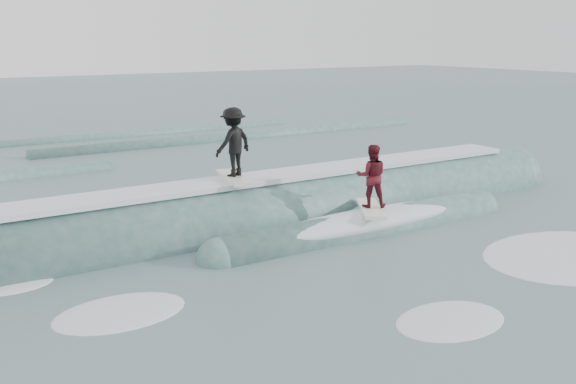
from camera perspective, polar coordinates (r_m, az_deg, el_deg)
ground at (r=15.56m, az=5.55°, el=-5.98°), size 160.00×160.00×0.00m
breaking_wave at (r=18.42m, az=-0.72°, el=-2.68°), size 23.06×4.11×2.67m
surfer_black at (r=17.47m, az=-4.88°, el=4.25°), size 1.36×2.07×1.97m
surfer_red at (r=17.51m, az=7.43°, el=1.12°), size 1.50×2.00×1.82m
whitewater at (r=15.37m, az=16.42°, el=-6.75°), size 16.32×8.46×0.10m
far_swells at (r=30.75m, az=-16.40°, el=3.32°), size 41.53×8.65×0.80m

